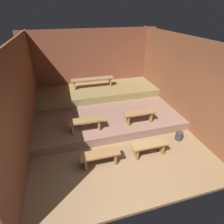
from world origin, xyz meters
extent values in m
cube|color=olive|center=(0.00, 2.68, -0.04)|extent=(5.62, 6.16, 0.08)
cube|color=brown|center=(0.00, 5.39, 1.37)|extent=(5.62, 0.06, 2.74)
cube|color=brown|center=(-2.44, 2.68, 1.37)|extent=(0.06, 6.16, 2.74)
cube|color=brown|center=(2.44, 2.68, 1.37)|extent=(0.06, 6.16, 2.74)
cube|color=#815E4F|center=(0.00, 3.51, 0.14)|extent=(4.82, 3.69, 0.28)
cube|color=olive|center=(0.00, 4.53, 0.42)|extent=(4.82, 1.66, 0.28)
cube|color=brown|center=(-0.67, 0.98, 0.37)|extent=(0.98, 0.30, 0.04)
cube|color=olive|center=(-1.04, 0.98, 0.17)|extent=(0.05, 0.24, 0.35)
cube|color=olive|center=(-0.29, 0.98, 0.17)|extent=(0.05, 0.24, 0.35)
cube|color=olive|center=(0.67, 0.98, 0.37)|extent=(0.98, 0.30, 0.04)
cube|color=olive|center=(0.29, 0.98, 0.17)|extent=(0.05, 0.24, 0.35)
cube|color=olive|center=(1.04, 0.98, 0.17)|extent=(0.05, 0.24, 0.35)
cube|color=olive|center=(-0.84, 2.14, 0.65)|extent=(0.99, 0.30, 0.04)
cube|color=olive|center=(-1.22, 2.14, 0.45)|extent=(0.05, 0.24, 0.35)
cube|color=olive|center=(-0.46, 2.14, 0.45)|extent=(0.05, 0.24, 0.35)
cube|color=#92633E|center=(0.84, 2.14, 0.65)|extent=(0.99, 0.30, 0.04)
cube|color=olive|center=(0.46, 2.14, 0.45)|extent=(0.05, 0.24, 0.35)
cube|color=olive|center=(1.22, 2.14, 0.45)|extent=(0.05, 0.24, 0.35)
cube|color=olive|center=(-0.16, 4.71, 0.93)|extent=(1.74, 0.30, 0.04)
cube|color=olive|center=(-0.91, 4.71, 0.73)|extent=(0.05, 0.24, 0.35)
cube|color=olive|center=(0.58, 4.71, 0.73)|extent=(0.05, 0.24, 0.35)
cylinder|color=#332D28|center=(1.83, 1.34, 0.13)|extent=(0.22, 0.22, 0.25)
camera|label=1|loc=(-1.23, -2.17, 3.46)|focal=28.37mm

